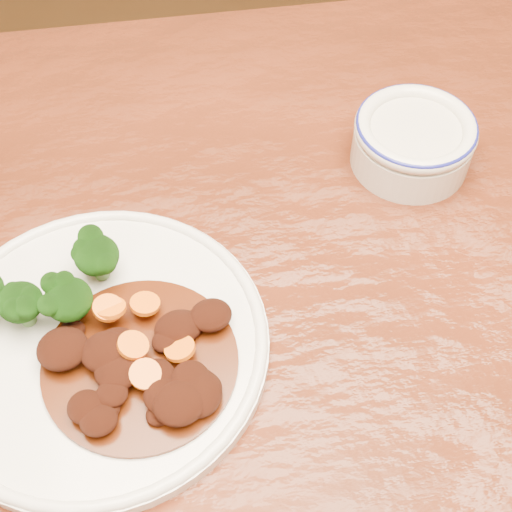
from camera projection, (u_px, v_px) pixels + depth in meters
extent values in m
cube|color=#5A220F|center=(336.00, 306.00, 0.67)|extent=(1.59, 1.06, 0.04)
cylinder|color=silver|center=(99.00, 346.00, 0.62)|extent=(0.30, 0.30, 0.01)
torus|color=silver|center=(98.00, 342.00, 0.61)|extent=(0.29, 0.29, 0.01)
cylinder|color=#588544|center=(27.00, 316.00, 0.62)|extent=(0.01, 0.01, 0.02)
ellipsoid|color=black|center=(20.00, 302.00, 0.60)|extent=(0.04, 0.04, 0.03)
cylinder|color=#588544|center=(101.00, 270.00, 0.65)|extent=(0.01, 0.01, 0.02)
ellipsoid|color=black|center=(97.00, 255.00, 0.63)|extent=(0.04, 0.04, 0.03)
cylinder|color=#588544|center=(74.00, 313.00, 0.62)|extent=(0.01, 0.01, 0.02)
ellipsoid|color=black|center=(68.00, 299.00, 0.60)|extent=(0.04, 0.04, 0.03)
cylinder|color=#431E07|center=(140.00, 363.00, 0.60)|extent=(0.17, 0.17, 0.00)
ellipsoid|color=black|center=(166.00, 341.00, 0.60)|extent=(0.02, 0.02, 0.01)
ellipsoid|color=black|center=(211.00, 315.00, 0.61)|extent=(0.04, 0.03, 0.02)
ellipsoid|color=black|center=(157.00, 376.00, 0.58)|extent=(0.03, 0.03, 0.02)
ellipsoid|color=black|center=(86.00, 407.00, 0.56)|extent=(0.03, 0.03, 0.01)
ellipsoid|color=black|center=(179.00, 327.00, 0.61)|extent=(0.04, 0.03, 0.02)
ellipsoid|color=black|center=(126.00, 357.00, 0.59)|extent=(0.02, 0.02, 0.01)
ellipsoid|color=black|center=(112.00, 394.00, 0.57)|extent=(0.03, 0.03, 0.01)
ellipsoid|color=black|center=(206.00, 388.00, 0.57)|extent=(0.03, 0.03, 0.01)
ellipsoid|color=black|center=(106.00, 409.00, 0.57)|extent=(0.02, 0.02, 0.01)
ellipsoid|color=black|center=(99.00, 421.00, 0.56)|extent=(0.03, 0.03, 0.02)
ellipsoid|color=black|center=(181.00, 326.00, 0.61)|extent=(0.03, 0.03, 0.02)
ellipsoid|color=black|center=(179.00, 403.00, 0.56)|extent=(0.04, 0.04, 0.02)
ellipsoid|color=black|center=(197.00, 392.00, 0.57)|extent=(0.04, 0.04, 0.02)
ellipsoid|color=black|center=(159.00, 415.00, 0.56)|extent=(0.02, 0.02, 0.01)
ellipsoid|color=black|center=(106.00, 352.00, 0.59)|extent=(0.04, 0.04, 0.02)
ellipsoid|color=black|center=(162.00, 396.00, 0.57)|extent=(0.03, 0.03, 0.02)
ellipsoid|color=black|center=(191.00, 380.00, 0.58)|extent=(0.03, 0.04, 0.02)
ellipsoid|color=black|center=(63.00, 349.00, 0.59)|extent=(0.04, 0.04, 0.02)
ellipsoid|color=black|center=(117.00, 371.00, 0.58)|extent=(0.04, 0.04, 0.02)
ellipsoid|color=black|center=(116.00, 345.00, 0.60)|extent=(0.04, 0.03, 0.02)
ellipsoid|color=black|center=(72.00, 330.00, 0.61)|extent=(0.02, 0.02, 0.01)
cylinder|color=#E35E0C|center=(111.00, 308.00, 0.60)|extent=(0.04, 0.04, 0.01)
cylinder|color=#E35E0C|center=(180.00, 349.00, 0.59)|extent=(0.03, 0.03, 0.01)
cylinder|color=#E35E0C|center=(145.00, 304.00, 0.62)|extent=(0.03, 0.03, 0.01)
cylinder|color=#E35E0C|center=(145.00, 374.00, 0.57)|extent=(0.03, 0.03, 0.01)
cylinder|color=#E35E0C|center=(133.00, 345.00, 0.58)|extent=(0.04, 0.04, 0.02)
cylinder|color=#E35E0C|center=(108.00, 308.00, 0.60)|extent=(0.04, 0.04, 0.01)
cylinder|color=beige|center=(411.00, 148.00, 0.74)|extent=(0.12, 0.12, 0.04)
cylinder|color=beige|center=(415.00, 131.00, 0.72)|extent=(0.09, 0.09, 0.01)
torus|color=beige|center=(416.00, 128.00, 0.72)|extent=(0.13, 0.13, 0.02)
torus|color=navy|center=(417.00, 125.00, 0.72)|extent=(0.12, 0.12, 0.01)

